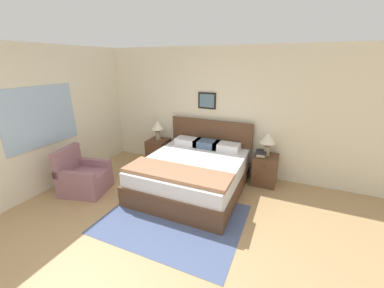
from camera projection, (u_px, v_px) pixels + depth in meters
name	position (u px, v px, depth m)	size (l,w,h in m)	color
ground_plane	(122.00, 281.00, 2.61)	(16.00, 16.00, 0.00)	tan
wall_back	(217.00, 111.00, 4.98)	(7.58, 0.09, 2.60)	beige
wall_left	(61.00, 116.00, 4.55)	(0.08, 5.62, 2.60)	beige
area_rug_main	(173.00, 219.00, 3.64)	(2.08, 1.63, 0.01)	#47567F
bed	(193.00, 173.00, 4.41)	(1.80, 2.03, 1.13)	brown
armchair	(83.00, 178.00, 4.33)	(0.89, 0.83, 0.84)	#8E606B
nightstand_near_window	(159.00, 152.00, 5.54)	(0.45, 0.49, 0.59)	brown
nightstand_by_door	(265.00, 170.00, 4.62)	(0.45, 0.49, 0.59)	brown
table_lamp_near_window	(158.00, 126.00, 5.34)	(0.29, 0.29, 0.45)	gray
table_lamp_by_door	(268.00, 140.00, 4.43)	(0.29, 0.29, 0.45)	gray
book_thick_bottom	(261.00, 155.00, 4.51)	(0.17, 0.21, 0.02)	silver
book_hardcover_middle	(261.00, 154.00, 4.50)	(0.17, 0.27, 0.03)	beige
book_novel_upper	(261.00, 152.00, 4.49)	(0.20, 0.24, 0.04)	#232328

